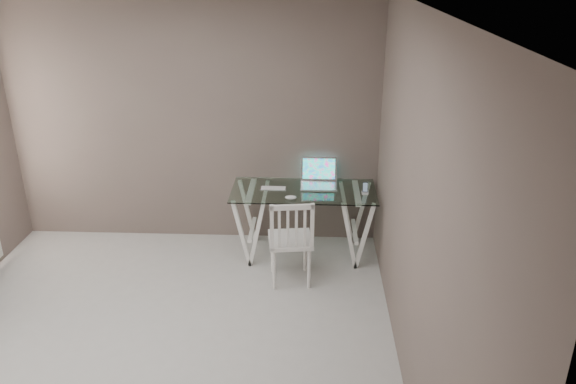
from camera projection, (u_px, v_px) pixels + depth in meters
The scene contains 7 objects.
room at pixel (115, 159), 3.82m from camera, with size 4.50×4.52×2.71m.
desk at pixel (303, 222), 5.97m from camera, with size 1.50×0.70×0.75m.
chair at pixel (291, 238), 5.36m from camera, with size 0.46×0.46×0.91m.
laptop at pixel (319, 179), 5.96m from camera, with size 0.38×0.35×0.26m.
keyboard at pixel (273, 188), 5.87m from camera, with size 0.27×0.12×0.01m, color silver.
mouse at pixel (291, 197), 5.61m from camera, with size 0.12×0.07×0.04m, color silver.
phone_dock at pixel (365, 190), 5.74m from camera, with size 0.07×0.07×0.12m.
Camera 1 is at (1.27, -3.53, 2.99)m, focal length 35.00 mm.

